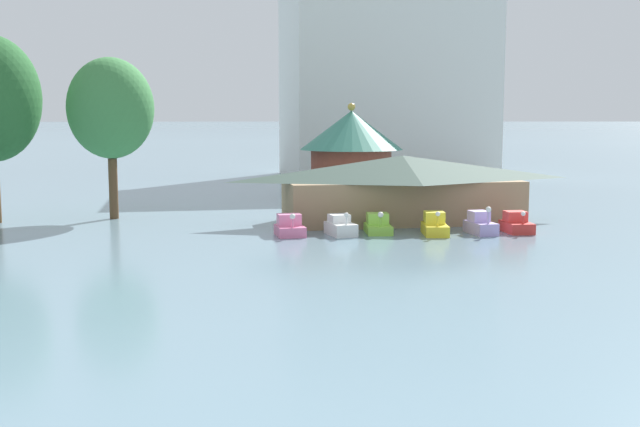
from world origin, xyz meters
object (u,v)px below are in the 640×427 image
Objects in this scene: pedal_boat_pink at (290,227)px; pedal_boat_lime at (378,225)px; boathouse at (402,187)px; background_building_block at (384,80)px; pedal_boat_yellow at (435,226)px; pedal_boat_white at (340,227)px; pedal_boat_lavender at (480,225)px; shoreline_tree_mid at (111,109)px; pedal_boat_red at (516,224)px; green_roof_pavilion at (351,149)px.

pedal_boat_pink and pedal_boat_lime have the same top height.
background_building_block is (9.18, 39.78, 9.24)m from boathouse.
pedal_boat_white is at bearing -87.35° from pedal_boat_yellow.
shoreline_tree_mid is (-23.48, 11.62, 7.36)m from pedal_boat_lavender.
pedal_boat_red is 0.28× the size of green_roof_pavilion.
pedal_boat_yellow is (3.37, -1.20, 0.06)m from pedal_boat_lime.
pedal_boat_white is 5.96m from pedal_boat_yellow.
pedal_boat_pink is 0.25× the size of green_roof_pavilion.
green_roof_pavilion is (-0.01, 16.43, 1.95)m from boathouse.
pedal_boat_pink reaches higher than pedal_boat_red.
shoreline_tree_mid is at bearing -114.07° from pedal_boat_lime.
pedal_boat_pink is 3.18m from pedal_boat_white.
pedal_boat_lime reaches higher than pedal_boat_red.
pedal_boat_lime is 0.92× the size of pedal_boat_yellow.
shoreline_tree_mid is at bearing -130.52° from background_building_block.
pedal_boat_pink is 0.82× the size of pedal_boat_lime.
shoreline_tree_mid is (-20.53, 11.40, 7.38)m from pedal_boat_yellow.
green_roof_pavilion reaches higher than boathouse.
pedal_boat_lavender is 7.21m from boathouse.
pedal_boat_lavender reaches higher than pedal_boat_red.
boathouse is at bearing 154.53° from pedal_boat_lime.
shoreline_tree_mid reaches higher than pedal_boat_lime.
background_building_block is (8.73, 45.63, 11.15)m from pedal_boat_yellow.
background_building_block reaches higher than pedal_boat_white.
green_roof_pavilion is 0.80× the size of shoreline_tree_mid.
pedal_boat_lime is at bearing -94.95° from pedal_boat_red.
pedal_boat_red is at bearing -45.02° from boathouse.
pedal_boat_yellow is 1.18× the size of pedal_boat_red.
green_roof_pavilion is at bearing -175.82° from pedal_boat_lavender.
shoreline_tree_mid is at bearing 164.54° from boathouse.
pedal_boat_lavender is at bearing 73.95° from pedal_boat_white.
pedal_boat_red is (2.50, 0.15, -0.05)m from pedal_boat_lavender.
pedal_boat_lavender is (12.02, -1.35, 0.05)m from pedal_boat_pink.
pedal_boat_lavender is at bearing -60.67° from boathouse.
green_roof_pavilion is at bearing 90.03° from boathouse.
pedal_boat_white is 8.91m from pedal_boat_lavender.
background_building_block is at bearing 155.59° from pedal_boat_pink.
pedal_boat_lime is 1.08× the size of pedal_boat_red.
pedal_boat_pink is 10.01m from boathouse.
shoreline_tree_mid reaches higher than boathouse.
boathouse reaches higher than pedal_boat_white.
pedal_boat_lavender reaches higher than pedal_boat_white.
boathouse is 1.89× the size of green_roof_pavilion.
background_building_block is at bearing 171.43° from pedal_boat_lime.
pedal_boat_yellow reaches higher than pedal_boat_pink.
pedal_boat_white is at bearing -74.64° from pedal_boat_lime.
pedal_boat_lime is 21.30m from shoreline_tree_mid.
pedal_boat_lavender is at bearing -26.32° from shoreline_tree_mid.
pedal_boat_white is 1.01× the size of pedal_boat_lavender.
green_roof_pavilion is at bearing 155.25° from pedal_boat_pink.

